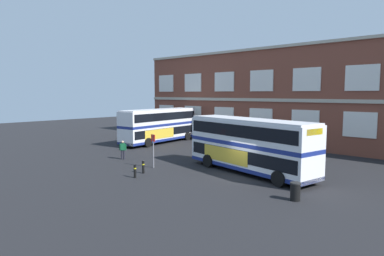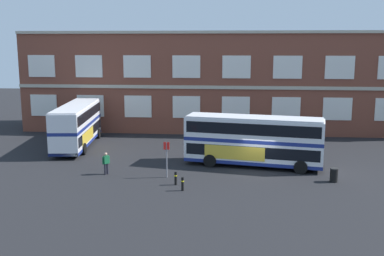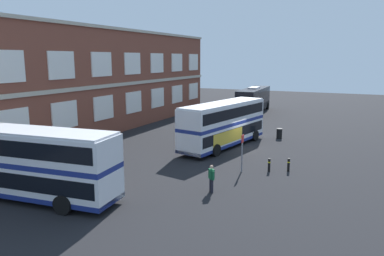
{
  "view_description": "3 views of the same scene",
  "coord_description": "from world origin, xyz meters",
  "px_view_note": "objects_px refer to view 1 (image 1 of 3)",
  "views": [
    {
      "loc": [
        13.69,
        -19.74,
        5.97
      ],
      "look_at": [
        -6.38,
        1.66,
        2.95
      ],
      "focal_mm": 31.68,
      "sensor_mm": 36.0,
      "label": 1
    },
    {
      "loc": [
        -2.0,
        -34.96,
        9.89
      ],
      "look_at": [
        -5.5,
        3.33,
        2.73
      ],
      "focal_mm": 42.82,
      "sensor_mm": 36.0,
      "label": 2
    },
    {
      "loc": [
        -31.12,
        -9.97,
        7.99
      ],
      "look_at": [
        -5.78,
        2.1,
        2.63
      ],
      "focal_mm": 34.29,
      "sensor_mm": 36.0,
      "label": 3
    }
  ],
  "objects_px": {
    "waiting_passenger": "(123,149)",
    "safety_bollard_east": "(135,171)",
    "double_decker_near": "(159,125)",
    "station_litter_bin": "(295,191)",
    "safety_bollard_west": "(143,167)",
    "double_decker_middle": "(249,144)",
    "bus_stand_flag": "(153,148)"
  },
  "relations": [
    {
      "from": "double_decker_near",
      "to": "station_litter_bin",
      "type": "relative_size",
      "value": 10.89
    },
    {
      "from": "double_decker_near",
      "to": "bus_stand_flag",
      "type": "bearing_deg",
      "value": -43.35
    },
    {
      "from": "waiting_passenger",
      "to": "bus_stand_flag",
      "type": "height_order",
      "value": "bus_stand_flag"
    },
    {
      "from": "safety_bollard_east",
      "to": "safety_bollard_west",
      "type": "bearing_deg",
      "value": 116.72
    },
    {
      "from": "safety_bollard_west",
      "to": "bus_stand_flag",
      "type": "bearing_deg",
      "value": 116.91
    },
    {
      "from": "safety_bollard_west",
      "to": "safety_bollard_east",
      "type": "distance_m",
      "value": 1.4
    },
    {
      "from": "station_litter_bin",
      "to": "safety_bollard_west",
      "type": "xyz_separation_m",
      "value": [
        -11.28,
        -1.73,
        -0.03
      ]
    },
    {
      "from": "double_decker_near",
      "to": "safety_bollard_east",
      "type": "height_order",
      "value": "double_decker_near"
    },
    {
      "from": "waiting_passenger",
      "to": "station_litter_bin",
      "type": "height_order",
      "value": "waiting_passenger"
    },
    {
      "from": "waiting_passenger",
      "to": "safety_bollard_west",
      "type": "relative_size",
      "value": 1.79
    },
    {
      "from": "double_decker_near",
      "to": "safety_bollard_west",
      "type": "relative_size",
      "value": 11.8
    },
    {
      "from": "waiting_passenger",
      "to": "safety_bollard_east",
      "type": "bearing_deg",
      "value": -28.57
    },
    {
      "from": "double_decker_near",
      "to": "station_litter_bin",
      "type": "distance_m",
      "value": 24.29
    },
    {
      "from": "double_decker_near",
      "to": "station_litter_bin",
      "type": "xyz_separation_m",
      "value": [
        22.27,
        -9.56,
        -1.63
      ]
    },
    {
      "from": "station_litter_bin",
      "to": "safety_bollard_east",
      "type": "relative_size",
      "value": 1.08
    },
    {
      "from": "bus_stand_flag",
      "to": "safety_bollard_east",
      "type": "bearing_deg",
      "value": -63.17
    },
    {
      "from": "double_decker_near",
      "to": "safety_bollard_east",
      "type": "bearing_deg",
      "value": -47.18
    },
    {
      "from": "bus_stand_flag",
      "to": "waiting_passenger",
      "type": "bearing_deg",
      "value": 175.2
    },
    {
      "from": "double_decker_near",
      "to": "waiting_passenger",
      "type": "relative_size",
      "value": 6.6
    },
    {
      "from": "double_decker_middle",
      "to": "waiting_passenger",
      "type": "distance_m",
      "value": 11.83
    },
    {
      "from": "safety_bollard_west",
      "to": "double_decker_near",
      "type": "bearing_deg",
      "value": 134.23
    },
    {
      "from": "safety_bollard_west",
      "to": "double_decker_middle",
      "type": "bearing_deg",
      "value": 44.79
    },
    {
      "from": "bus_stand_flag",
      "to": "safety_bollard_west",
      "type": "bearing_deg",
      "value": -63.09
    },
    {
      "from": "double_decker_middle",
      "to": "bus_stand_flag",
      "type": "distance_m",
      "value": 7.6
    },
    {
      "from": "bus_stand_flag",
      "to": "safety_bollard_west",
      "type": "relative_size",
      "value": 2.84
    },
    {
      "from": "bus_stand_flag",
      "to": "station_litter_bin",
      "type": "distance_m",
      "value": 12.22
    },
    {
      "from": "bus_stand_flag",
      "to": "safety_bollard_east",
      "type": "distance_m",
      "value": 3.55
    },
    {
      "from": "bus_stand_flag",
      "to": "double_decker_near",
      "type": "bearing_deg",
      "value": 136.65
    },
    {
      "from": "double_decker_near",
      "to": "station_litter_bin",
      "type": "bearing_deg",
      "value": -23.23
    },
    {
      "from": "double_decker_middle",
      "to": "waiting_passenger",
      "type": "height_order",
      "value": "double_decker_middle"
    },
    {
      "from": "bus_stand_flag",
      "to": "station_litter_bin",
      "type": "bearing_deg",
      "value": -0.1
    },
    {
      "from": "double_decker_near",
      "to": "safety_bollard_west",
      "type": "distance_m",
      "value": 15.84
    }
  ]
}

